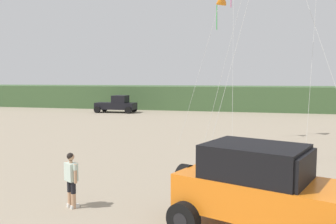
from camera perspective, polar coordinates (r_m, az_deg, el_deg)
The scene contains 6 objects.
dune_ridge at distance 47.22m, azimuth 10.40°, elevation 2.31°, with size 90.00×9.91×2.92m, color #426038.
jeep at distance 9.06m, azimuth 15.32°, elevation -11.84°, with size 5.00×3.72×2.26m.
person_watching at distance 11.15m, azimuth -15.24°, elevation -10.00°, with size 0.54×0.45×1.67m.
cooler_box at distance 9.51m, azimuth 2.13°, elevation -17.30°, with size 0.56×0.36×0.38m, color #2D7F51.
distant_pickup at distance 41.41m, azimuth -8.18°, elevation 1.21°, with size 4.65×2.48×1.98m.
kite_pink_ribbon at distance 22.96m, azimuth 8.22°, elevation 16.90°, with size 2.44×3.13×9.00m.
Camera 1 is at (3.39, -4.65, 3.84)m, focal length 38.05 mm.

